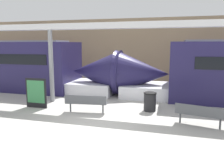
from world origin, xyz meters
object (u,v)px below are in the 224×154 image
bench_near (86,102)px  trash_bin (150,102)px  poster_board (36,93)px  train_right (7,66)px  bench_far (200,113)px  support_column_near (51,66)px

bench_near → trash_bin: trash_bin is taller
poster_board → bench_near: bearing=-3.7°
train_right → bench_far: train_right is taller
bench_far → trash_bin: (-1.91, 1.45, -0.07)m
bench_far → trash_bin: 2.40m
bench_far → poster_board: size_ratio=1.27×
bench_near → support_column_near: (-2.43, 1.39, 1.34)m
train_right → support_column_near: 5.35m
train_right → support_column_near: size_ratio=4.23×
bench_far → poster_board: (-7.13, 0.59, 0.21)m
trash_bin → support_column_near: (-5.08, 0.36, 1.42)m
bench_near → support_column_near: support_column_near is taller
bench_near → bench_far: same height
bench_near → bench_far: (4.57, -0.42, -0.00)m
bench_near → bench_far: size_ratio=1.05×
support_column_near → train_right: bearing=152.8°
trash_bin → support_column_near: bearing=176.0°
bench_far → poster_board: poster_board is taller
poster_board → support_column_near: 1.67m
bench_near → bench_far: bearing=-12.5°
bench_far → trash_bin: size_ratio=2.11×
trash_bin → train_right: bearing=164.1°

